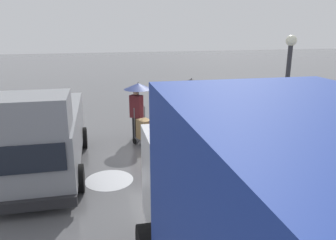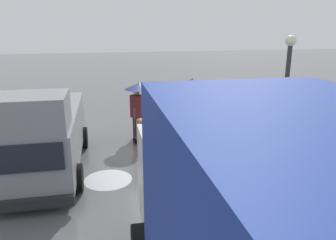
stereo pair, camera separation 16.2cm
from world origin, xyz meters
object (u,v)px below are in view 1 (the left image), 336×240
object	(u,v)px
hand_dolly_boxes	(144,130)
cargo_van_parked_right	(43,134)
pedestrian_black_side	(137,97)
shopping_cart_vendor	(178,129)
pedestrian_white_side	(192,92)
pedestrian_pink_side	(209,106)
street_lamp	(286,92)

from	to	relation	value
hand_dolly_boxes	cargo_van_parked_right	bearing A→B (deg)	27.72
cargo_van_parked_right	pedestrian_black_side	size ratio (longest dim) A/B	2.51
shopping_cart_vendor	pedestrian_white_side	world-z (taller)	pedestrian_white_side
shopping_cart_vendor	pedestrian_pink_side	bearing A→B (deg)	130.31
hand_dolly_boxes	pedestrian_white_side	bearing A→B (deg)	-151.10
shopping_cart_vendor	pedestrian_white_side	bearing A→B (deg)	-124.06
pedestrian_white_side	pedestrian_pink_side	bearing A→B (deg)	85.82
hand_dolly_boxes	street_lamp	xyz separation A→B (m)	(-3.32, 3.30, 1.82)
cargo_van_parked_right	pedestrian_pink_side	size ratio (longest dim) A/B	2.51
pedestrian_black_side	street_lamp	xyz separation A→B (m)	(-3.43, 3.98, 0.79)
shopping_cart_vendor	street_lamp	bearing A→B (deg)	124.88
hand_dolly_boxes	pedestrian_pink_side	bearing A→B (deg)	149.48
cargo_van_parked_right	pedestrian_black_side	world-z (taller)	cargo_van_parked_right
hand_dolly_boxes	street_lamp	bearing A→B (deg)	135.13
cargo_van_parked_right	hand_dolly_boxes	bearing A→B (deg)	-152.28
hand_dolly_boxes	pedestrian_white_side	xyz separation A→B (m)	(-2.13, -1.18, 1.04)
shopping_cart_vendor	pedestrian_white_side	xyz separation A→B (m)	(-0.95, -1.41, 1.02)
pedestrian_pink_side	street_lamp	world-z (taller)	street_lamp
cargo_van_parked_right	pedestrian_pink_side	bearing A→B (deg)	-174.47
cargo_van_parked_right	pedestrian_pink_side	world-z (taller)	cargo_van_parked_right
pedestrian_pink_side	pedestrian_black_side	xyz separation A→B (m)	(2.07, -1.84, 0.00)
street_lamp	pedestrian_white_side	bearing A→B (deg)	-75.17
cargo_van_parked_right	pedestrian_black_side	bearing A→B (deg)	-142.41
pedestrian_pink_side	pedestrian_black_side	size ratio (longest dim) A/B	1.00
shopping_cart_vendor	pedestrian_pink_side	distance (m)	1.58
pedestrian_black_side	street_lamp	distance (m)	5.31
shopping_cart_vendor	cargo_van_parked_right	bearing A→B (deg)	18.16
hand_dolly_boxes	shopping_cart_vendor	bearing A→B (deg)	168.81
cargo_van_parked_right	street_lamp	bearing A→B (deg)	165.65
shopping_cart_vendor	pedestrian_black_side	size ratio (longest dim) A/B	0.49
shopping_cart_vendor	hand_dolly_boxes	distance (m)	1.20
cargo_van_parked_right	shopping_cart_vendor	xyz separation A→B (m)	(-4.32, -1.42, -0.61)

